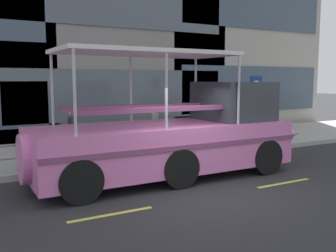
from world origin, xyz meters
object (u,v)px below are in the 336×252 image
(pedestrian_mid_left, at_px, (155,123))
(parking_sign, at_px, (255,97))
(duck_tour_boat, at_px, (182,136))
(pedestrian_near_bow, at_px, (195,120))
(pedestrian_mid_right, at_px, (73,129))

(pedestrian_mid_left, bearing_deg, parking_sign, -2.63)
(duck_tour_boat, relative_size, pedestrian_mid_left, 5.41)
(pedestrian_near_bow, xyz_separation_m, pedestrian_mid_right, (-4.58, 0.09, -0.04))
(duck_tour_boat, bearing_deg, pedestrian_mid_left, 77.85)
(pedestrian_mid_left, xyz_separation_m, pedestrian_mid_right, (-2.90, 0.10, -0.03))
(duck_tour_boat, relative_size, pedestrian_mid_right, 5.56)
(duck_tour_boat, distance_m, pedestrian_near_bow, 3.61)
(parking_sign, distance_m, pedestrian_mid_left, 4.50)
(pedestrian_mid_right, bearing_deg, pedestrian_mid_left, -1.90)
(duck_tour_boat, xyz_separation_m, pedestrian_mid_right, (-2.30, 2.88, 0.04))
(parking_sign, relative_size, pedestrian_mid_left, 1.61)
(pedestrian_near_bow, height_order, pedestrian_mid_left, pedestrian_near_bow)
(pedestrian_near_bow, distance_m, pedestrian_mid_left, 1.68)
(duck_tour_boat, height_order, pedestrian_mid_right, duck_tour_boat)
(parking_sign, relative_size, pedestrian_mid_right, 1.65)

